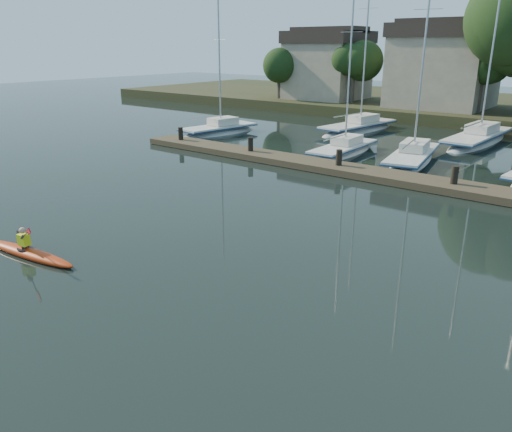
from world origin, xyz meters
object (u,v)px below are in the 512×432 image
Objects in this scene: kayak at (28,251)px; sailboat_0 at (219,136)px; sailboat_1 at (343,156)px; dock at (392,177)px; sailboat_5 at (358,133)px; sailboat_6 at (477,146)px; sailboat_2 at (411,165)px.

kayak is 23.55m from sailboat_0.
kayak is 20.27m from sailboat_1.
sailboat_5 is at bearing 123.43° from dock.
kayak is 0.27× the size of sailboat_5.
dock is at bearing -89.48° from sailboat_6.
sailboat_2 is at bearing -38.55° from sailboat_5.
sailboat_2 is at bearing -96.24° from sailboat_6.
sailboat_1 is (11.01, -0.68, 0.03)m from sailboat_0.
dock is 4.84m from sailboat_2.
dock is (5.32, 15.99, 0.04)m from kayak.
sailboat_1 is 0.80× the size of sailboat_5.
kayak is at bearing -98.69° from sailboat_6.
sailboat_6 reaches higher than dock.
kayak is at bearing -92.51° from sailboat_1.
sailboat_1 is (0.26, 20.27, -0.33)m from kayak.
sailboat_1 is 0.87× the size of sailboat_2.
sailboat_0 is 0.69× the size of sailboat_6.
kayak is at bearing -76.18° from sailboat_5.
sailboat_1 is 4.24m from sailboat_2.
dock is 16.83m from sailboat_0.
sailboat_5 reaches higher than dock.
kayak is 0.36× the size of sailboat_0.
sailboat_0 is 0.77× the size of sailboat_5.
sailboat_6 is at bearing 12.00° from sailboat_5.
sailboat_0 is at bearing 174.71° from sailboat_1.
sailboat_0 is 0.96× the size of sailboat_1.
dock is 2.22× the size of sailboat_5.
sailboat_2 is (15.23, -0.21, 0.02)m from sailboat_0.
sailboat_6 is at bearing 70.90° from sailboat_2.
sailboat_5 is 0.91× the size of sailboat_6.
sailboat_6 is at bearing 88.01° from dock.
sailboat_6 is (0.46, 13.23, -0.40)m from dock.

